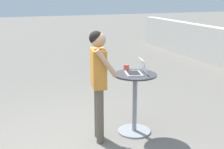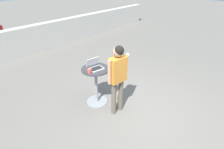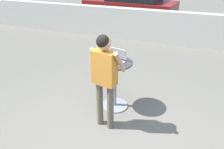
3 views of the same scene
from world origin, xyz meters
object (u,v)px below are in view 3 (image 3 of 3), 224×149
at_px(laptop, 116,59).
at_px(parked_car_near_street, 131,6).
at_px(standing_person, 104,72).
at_px(coffee_mug, 102,59).
at_px(cafe_table, 115,81).

xyz_separation_m(laptop, parked_car_near_street, (-1.75, 6.66, -0.21)).
xyz_separation_m(laptop, standing_person, (0.04, -0.63, 0.03)).
bearing_deg(parked_car_near_street, coffee_mug, -77.38).
bearing_deg(laptop, standing_person, -85.96).
height_order(laptop, standing_person, standing_person).
xyz_separation_m(cafe_table, laptop, (0.01, 0.02, 0.45)).
xyz_separation_m(cafe_table, parked_car_near_street, (-1.74, 6.68, 0.24)).
bearing_deg(parked_car_near_street, laptop, -75.28).
height_order(coffee_mug, standing_person, standing_person).
relative_size(standing_person, parked_car_near_street, 0.38).
bearing_deg(cafe_table, standing_person, -84.75).
xyz_separation_m(coffee_mug, standing_person, (0.29, -0.56, 0.03)).
bearing_deg(laptop, parked_car_near_street, 104.72).
distance_m(coffee_mug, standing_person, 0.63).
relative_size(cafe_table, coffee_mug, 7.90).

